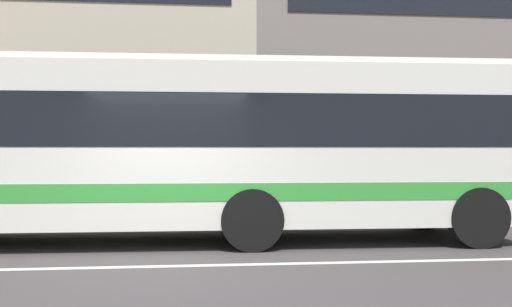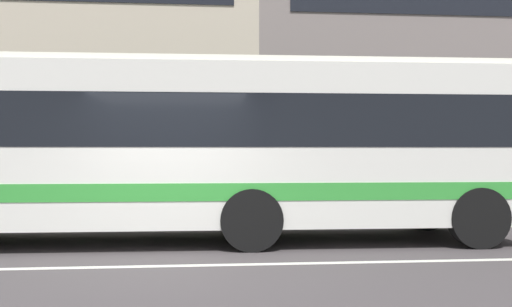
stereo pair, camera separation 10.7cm
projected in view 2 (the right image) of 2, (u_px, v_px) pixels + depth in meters
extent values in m
plane|color=#464042|center=(164.00, 266.00, 8.54)|extent=(160.00, 160.00, 0.00)
cube|color=silver|center=(164.00, 266.00, 8.54)|extent=(60.00, 0.16, 0.01)
cube|color=#1F4B22|center=(280.00, 203.00, 14.77)|extent=(23.91, 1.10, 0.71)
cube|color=silver|center=(209.00, 146.00, 10.93)|extent=(10.84, 2.78, 2.67)
cube|color=black|center=(209.00, 123.00, 10.93)|extent=(10.19, 2.79, 0.85)
cube|color=green|center=(209.00, 187.00, 10.94)|extent=(10.62, 2.80, 0.28)
cube|color=silver|center=(209.00, 67.00, 10.93)|extent=(10.40, 2.36, 0.12)
cylinder|color=black|center=(251.00, 220.00, 9.81)|extent=(1.00, 0.30, 1.00)
cylinder|color=black|center=(242.00, 207.00, 12.19)|extent=(1.00, 0.30, 1.00)
cylinder|color=black|center=(478.00, 218.00, 10.13)|extent=(1.00, 0.30, 1.00)
cylinder|color=black|center=(426.00, 205.00, 12.51)|extent=(1.00, 0.30, 1.00)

